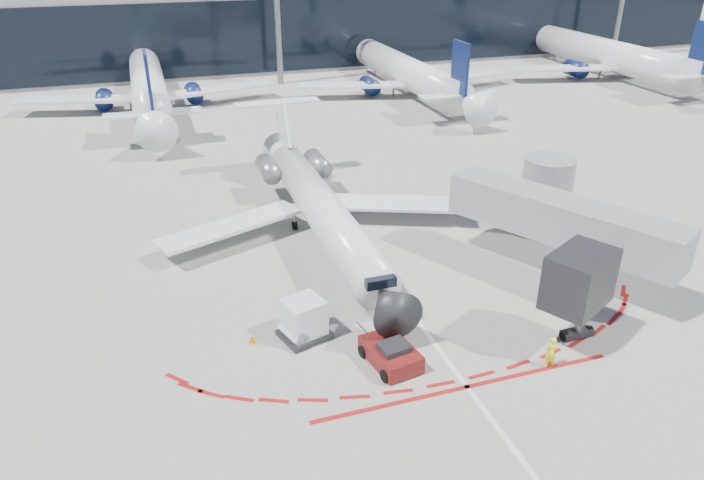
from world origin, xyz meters
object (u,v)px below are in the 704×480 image
object	(u,v)px
regional_jet	(319,204)
ramp_worker	(551,352)
pushback_tug	(391,354)
uld_container	(304,320)

from	to	relation	value
regional_jet	ramp_worker	xyz separation A→B (m)	(6.13, -16.31, -1.32)
regional_jet	pushback_tug	world-z (taller)	regional_jet
regional_jet	pushback_tug	xyz separation A→B (m)	(-0.52, -13.84, -1.59)
pushback_tug	uld_container	size ratio (longest dim) A/B	1.77
uld_container	ramp_worker	bearing A→B (deg)	-47.07
pushback_tug	ramp_worker	world-z (taller)	ramp_worker
regional_jet	uld_container	bearing A→B (deg)	-109.21
ramp_worker	pushback_tug	bearing A→B (deg)	-20.56
pushback_tug	uld_container	xyz separation A→B (m)	(-3.20, 3.16, 0.49)
regional_jet	pushback_tug	size ratio (longest dim) A/B	5.40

